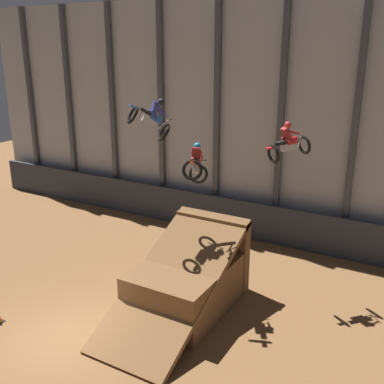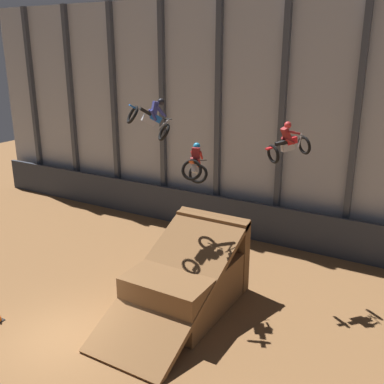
{
  "view_description": "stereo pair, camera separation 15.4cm",
  "coord_description": "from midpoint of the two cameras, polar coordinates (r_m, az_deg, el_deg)",
  "views": [
    {
      "loc": [
        10.23,
        -9.06,
        9.35
      ],
      "look_at": [
        1.66,
        5.98,
        3.81
      ],
      "focal_mm": 42.0,
      "sensor_mm": 36.0,
      "label": 1
    },
    {
      "loc": [
        10.36,
        -8.99,
        9.35
      ],
      "look_at": [
        1.66,
        5.98,
        3.81
      ],
      "focal_mm": 42.0,
      "sensor_mm": 36.0,
      "label": 2
    }
  ],
  "objects": [
    {
      "name": "dirt_ramp",
      "position": [
        17.29,
        -0.1,
        -10.94
      ],
      "size": [
        3.11,
        6.52,
        3.14
      ],
      "color": "brown",
      "rests_on": "ground_plane"
    },
    {
      "name": "traffic_cone_near_ramp",
      "position": [
        19.25,
        -7.63,
        -10.52
      ],
      "size": [
        0.36,
        0.36,
        0.58
      ],
      "color": "black",
      "rests_on": "ground_plane"
    },
    {
      "name": "rider_bike_center_air",
      "position": [
        16.16,
        0.71,
        3.36
      ],
      "size": [
        1.25,
        1.82,
        1.65
      ],
      "rotation": [
        -0.36,
        0.0,
        0.34
      ],
      "color": "black"
    },
    {
      "name": "rider_bike_left_air",
      "position": [
        17.14,
        -4.95,
        9.33
      ],
      "size": [
        1.63,
        1.75,
        1.68
      ],
      "rotation": [
        -0.55,
        0.0,
        -0.69
      ],
      "color": "black"
    },
    {
      "name": "arena_back_wall",
      "position": [
        23.34,
        3.69,
        9.24
      ],
      "size": [
        32.0,
        0.4,
        11.83
      ],
      "color": "#A3A8B2",
      "rests_on": "ground_plane"
    },
    {
      "name": "ground_plane",
      "position": [
        16.58,
        -16.01,
        -17.37
      ],
      "size": [
        60.0,
        60.0,
        0.0
      ],
      "primitive_type": "plane",
      "color": "brown"
    },
    {
      "name": "lower_barrier",
      "position": [
        24.0,
        2.75,
        -2.66
      ],
      "size": [
        31.36,
        0.2,
        1.98
      ],
      "color": "#2D333D",
      "rests_on": "ground_plane"
    },
    {
      "name": "rider_bike_right_air",
      "position": [
        17.21,
        12.38,
        6.0
      ],
      "size": [
        1.54,
        1.73,
        1.56
      ],
      "rotation": [
        0.16,
        0.0,
        -0.63
      ],
      "color": "black"
    }
  ]
}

